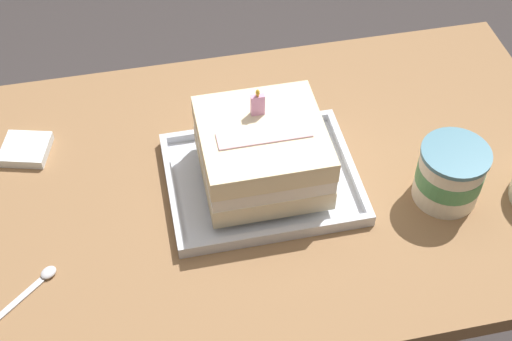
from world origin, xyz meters
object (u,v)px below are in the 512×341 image
Objects in this scene: foil_tray at (262,180)px; napkin_pile at (26,149)px; birthday_cake at (262,152)px; serving_spoon_near_tray at (37,283)px; ice_cream_tub at (450,174)px.

foil_tray is 0.43m from napkin_pile.
serving_spoon_near_tray is (-0.38, -0.13, -0.07)m from birthday_cake.
serving_spoon_near_tray is at bearing -86.15° from napkin_pile.
foil_tray is 0.07m from birthday_cake.
serving_spoon_near_tray is at bearing -160.98° from birthday_cake.
birthday_cake is (0.00, 0.00, 0.07)m from foil_tray.
birthday_cake is 1.89× the size of serving_spoon_near_tray.
foil_tray is 0.41m from serving_spoon_near_tray.
foil_tray reaches higher than napkin_pile.
serving_spoon_near_tray is at bearing -176.56° from ice_cream_tub.
birthday_cake is 1.78× the size of ice_cream_tub.
foil_tray is at bearing 19.02° from serving_spoon_near_tray.
ice_cream_tub is at bearing -16.85° from foil_tray.
ice_cream_tub is 0.75m from napkin_pile.
birthday_cake reaches higher than napkin_pile.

